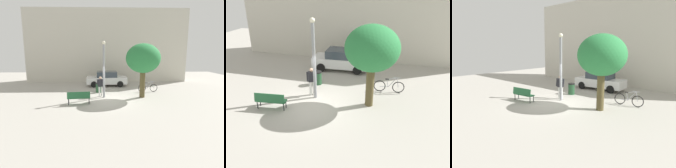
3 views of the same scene
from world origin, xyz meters
The scene contains 9 objects.
ground_plane centered at (0.00, 0.00, 0.00)m, with size 36.00×36.00×0.00m, color #A8A399.
building_facade centered at (0.00, 9.08, 4.25)m, with size 19.02×2.00×8.50m, color beige.
lamppost centered at (-0.29, 0.81, 2.43)m, with size 0.28×0.28×4.49m.
person_by_lamppost centered at (-0.58, 1.08, 0.97)m, with size 0.63×0.44×1.67m.
park_bench centered at (-2.06, -1.05, 0.55)m, with size 1.64×0.66×0.92m.
plaza_tree centered at (2.80, 0.73, 3.11)m, with size 2.73×2.73×4.32m.
bicycle_silver centered at (3.72, 2.66, 0.38)m, with size 1.81×0.19×0.97m.
parked_car_white centered at (-0.04, 5.66, 0.77)m, with size 4.27×1.96×1.55m.
trash_bin centered at (-0.80, 2.61, 0.44)m, with size 0.52×0.52×0.88m.
Camera 1 is at (-0.15, -13.73, 3.83)m, focal length 29.46 mm.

